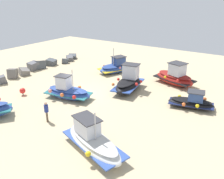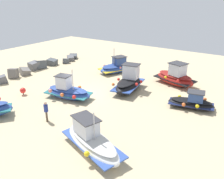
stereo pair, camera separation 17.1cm
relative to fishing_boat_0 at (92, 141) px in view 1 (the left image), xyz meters
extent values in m
plane|color=#C6B289|center=(6.30, 6.19, -0.68)|extent=(48.07, 48.07, 0.00)
ellipsoid|color=white|center=(-0.03, -0.10, -0.20)|extent=(3.19, 5.35, 1.03)
cube|color=#2D4C9E|center=(-0.03, -0.10, -0.15)|extent=(3.15, 5.16, 0.16)
ellipsoid|color=beige|center=(-0.03, -0.10, 0.20)|extent=(2.77, 4.70, 0.22)
cube|color=silver|center=(0.17, 0.52, 0.79)|extent=(1.47, 1.81, 1.03)
cube|color=#333338|center=(0.17, 0.52, 1.33)|extent=(1.71, 2.10, 0.06)
cylinder|color=#B7B7BC|center=(-0.11, -0.34, 1.19)|extent=(0.08, 0.08, 1.83)
sphere|color=yellow|center=(-1.21, -0.64, 0.04)|extent=(0.33, 0.33, 0.33)
sphere|color=yellow|center=(1.15, 0.45, 0.07)|extent=(0.33, 0.33, 0.33)
ellipsoid|color=black|center=(9.74, 3.11, -0.11)|extent=(4.83, 2.65, 1.22)
cube|color=#2D4C9E|center=(9.74, 3.11, -0.05)|extent=(4.65, 2.65, 0.17)
ellipsoid|color=black|center=(9.74, 3.11, 0.37)|extent=(4.24, 2.29, 0.25)
cube|color=silver|center=(10.34, 3.20, 1.16)|extent=(1.30, 1.57, 1.40)
cube|color=#333338|center=(10.34, 3.20, 1.89)|extent=(1.51, 1.82, 0.06)
sphere|color=orange|center=(8.30, 3.97, 0.25)|extent=(0.29, 0.29, 0.29)
sphere|color=red|center=(9.27, 1.94, 0.40)|extent=(0.29, 0.29, 0.29)
sphere|color=red|center=(9.57, 4.17, 0.36)|extent=(0.29, 0.29, 0.29)
sphere|color=red|center=(10.54, 2.14, 0.24)|extent=(0.29, 0.29, 0.29)
sphere|color=orange|center=(10.84, 4.37, 0.25)|extent=(0.29, 0.29, 0.29)
ellipsoid|color=#2D4C9E|center=(5.07, 6.81, -0.21)|extent=(2.52, 4.72, 1.00)
cube|color=#1E6670|center=(5.07, 6.81, -0.17)|extent=(2.52, 4.55, 0.15)
ellipsoid|color=navy|center=(5.07, 6.81, 0.18)|extent=(2.19, 4.15, 0.21)
cube|color=silver|center=(4.99, 7.23, 0.83)|extent=(1.17, 1.31, 1.17)
cube|color=#333338|center=(4.99, 7.23, 1.45)|extent=(1.36, 1.52, 0.06)
cylinder|color=#B7B7BC|center=(5.17, 6.25, 1.21)|extent=(0.08, 0.08, 1.91)
sphere|color=red|center=(4.32, 5.39, 0.03)|extent=(0.35, 0.35, 0.35)
sphere|color=orange|center=(6.16, 6.37, 0.12)|extent=(0.35, 0.35, 0.35)
sphere|color=orange|center=(4.10, 6.63, 0.02)|extent=(0.35, 0.35, 0.35)
sphere|color=#EA7F75|center=(5.93, 7.60, 0.06)|extent=(0.35, 0.35, 0.35)
sphere|color=#EA7F75|center=(3.87, 7.86, 0.20)|extent=(0.35, 0.35, 0.35)
ellipsoid|color=#2D4C9E|center=(14.01, 7.43, -0.21)|extent=(4.62, 3.27, 1.06)
cube|color=gold|center=(14.01, 7.43, -0.16)|extent=(4.47, 3.22, 0.20)
ellipsoid|color=navy|center=(14.01, 7.43, 0.19)|extent=(4.05, 2.84, 0.26)
cube|color=#2D4784|center=(14.50, 7.24, 0.72)|extent=(1.67, 1.53, 0.93)
cube|color=#333338|center=(14.50, 7.24, 1.22)|extent=(1.94, 1.77, 0.06)
cylinder|color=#B7B7BC|center=(13.77, 7.53, 1.32)|extent=(0.08, 0.08, 2.11)
sphere|color=#EA7F75|center=(13.46, 8.72, 0.09)|extent=(0.27, 0.27, 0.27)
sphere|color=#EA7F75|center=(13.64, 6.51, 0.17)|extent=(0.27, 0.27, 0.27)
sphere|color=orange|center=(15.30, 7.98, 0.13)|extent=(0.27, 0.27, 0.27)
ellipsoid|color=black|center=(9.35, -3.27, -0.32)|extent=(2.19, 4.00, 0.75)
cube|color=navy|center=(9.35, -3.27, -0.28)|extent=(2.19, 3.87, 0.09)
ellipsoid|color=black|center=(9.35, -3.27, -0.02)|extent=(1.91, 3.52, 0.14)
cube|color=#2D4784|center=(9.42, -3.57, 0.42)|extent=(1.22, 1.38, 0.76)
cube|color=#333338|center=(9.42, -3.57, 0.83)|extent=(1.41, 1.60, 0.06)
sphere|color=yellow|center=(9.90, -2.05, -0.13)|extent=(0.30, 0.30, 0.30)
sphere|color=orange|center=(8.45, -2.93, -0.10)|extent=(0.30, 0.30, 0.30)
sphere|color=orange|center=(10.14, -3.09, 0.00)|extent=(0.30, 0.30, 0.30)
sphere|color=yellow|center=(8.68, -3.96, -0.06)|extent=(0.30, 0.30, 0.30)
sphere|color=orange|center=(10.37, -4.13, -0.04)|extent=(0.30, 0.30, 0.30)
ellipsoid|color=maroon|center=(14.11, -0.02, -0.13)|extent=(3.21, 4.87, 1.23)
cube|color=black|center=(14.11, -0.02, -0.07)|extent=(3.16, 4.70, 0.22)
ellipsoid|color=maroon|center=(14.11, -0.02, 0.34)|extent=(2.77, 4.27, 0.29)
cube|color=silver|center=(14.03, -0.27, 1.04)|extent=(1.69, 1.72, 1.23)
cube|color=#333338|center=(14.03, -0.27, 1.68)|extent=(1.96, 2.00, 0.06)
sphere|color=#EA7F75|center=(15.47, 0.79, 0.16)|extent=(0.28, 0.28, 0.28)
sphere|color=yellow|center=(13.22, 0.67, 0.23)|extent=(0.28, 0.28, 0.28)
sphere|color=orange|center=(15.00, -0.71, 0.32)|extent=(0.28, 0.28, 0.28)
sphere|color=red|center=(12.75, -0.83, 0.27)|extent=(0.28, 0.28, 0.28)
cylinder|color=brown|center=(0.99, 5.15, -0.27)|extent=(0.14, 0.14, 0.82)
cylinder|color=brown|center=(0.88, 5.04, -0.27)|extent=(0.14, 0.14, 0.82)
cylinder|color=navy|center=(0.94, 5.10, 0.43)|extent=(0.32, 0.32, 0.58)
sphere|color=tan|center=(0.94, 5.10, 0.83)|extent=(0.22, 0.22, 0.22)
cube|color=slate|center=(3.88, 15.36, -0.25)|extent=(1.21, 0.95, 1.09)
cube|color=slate|center=(5.72, 16.03, -0.13)|extent=(1.33, 1.33, 1.18)
cube|color=slate|center=(7.17, 15.90, -0.31)|extent=(1.42, 1.59, 1.13)
cube|color=slate|center=(9.09, 16.57, -0.17)|extent=(1.30, 1.13, 1.22)
cube|color=#4C5156|center=(9.94, 16.33, -0.16)|extent=(1.58, 1.09, 1.30)
cube|color=#4C5156|center=(11.88, 16.31, -0.29)|extent=(1.38, 1.54, 1.02)
cube|color=#4C5156|center=(13.58, 15.43, -0.36)|extent=(1.17, 1.06, 0.82)
cube|color=slate|center=(14.93, 15.81, -0.34)|extent=(1.42, 1.46, 0.92)
cube|color=#4C5156|center=(16.05, 16.33, -0.38)|extent=(1.65, 1.63, 0.76)
cylinder|color=#3F3F42|center=(3.16, 10.92, -0.59)|extent=(0.08, 0.08, 0.17)
sphere|color=red|center=(3.16, 10.92, -0.23)|extent=(0.55, 0.55, 0.55)
camera|label=1|loc=(-9.80, -7.98, 8.47)|focal=38.73mm
camera|label=2|loc=(-9.70, -8.12, 8.47)|focal=38.73mm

